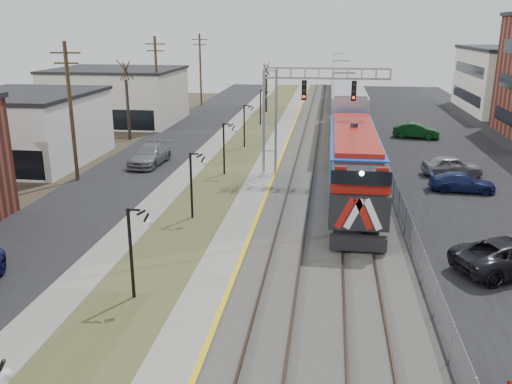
# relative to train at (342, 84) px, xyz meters

# --- Properties ---
(street_west) EXTENTS (7.00, 120.00, 0.04)m
(street_west) POSITION_rel_train_xyz_m (-17.00, -34.60, -2.92)
(street_west) COLOR black
(street_west) RESTS_ON ground
(sidewalk) EXTENTS (2.00, 120.00, 0.08)m
(sidewalk) POSITION_rel_train_xyz_m (-12.50, -34.60, -2.90)
(sidewalk) COLOR gray
(sidewalk) RESTS_ON ground
(grass_median) EXTENTS (4.00, 120.00, 0.06)m
(grass_median) POSITION_rel_train_xyz_m (-9.50, -34.60, -2.91)
(grass_median) COLOR #454D29
(grass_median) RESTS_ON ground
(platform) EXTENTS (2.00, 120.00, 0.24)m
(platform) POSITION_rel_train_xyz_m (-6.50, -34.60, -2.82)
(platform) COLOR gray
(platform) RESTS_ON ground
(ballast_bed) EXTENTS (8.00, 120.00, 0.20)m
(ballast_bed) POSITION_rel_train_xyz_m (-1.50, -34.60, -2.84)
(ballast_bed) COLOR #595651
(ballast_bed) RESTS_ON ground
(parking_lot) EXTENTS (16.00, 120.00, 0.04)m
(parking_lot) POSITION_rel_train_xyz_m (10.50, -34.60, -2.92)
(parking_lot) COLOR black
(parking_lot) RESTS_ON ground
(platform_edge) EXTENTS (0.24, 120.00, 0.01)m
(platform_edge) POSITION_rel_train_xyz_m (-5.62, -34.60, -2.69)
(platform_edge) COLOR gold
(platform_edge) RESTS_ON platform
(track_near) EXTENTS (1.58, 120.00, 0.15)m
(track_near) POSITION_rel_train_xyz_m (-3.50, -34.60, -2.66)
(track_near) COLOR #2D2119
(track_near) RESTS_ON ballast_bed
(track_far) EXTENTS (1.58, 120.00, 0.15)m
(track_far) POSITION_rel_train_xyz_m (-0.00, -34.60, -2.66)
(track_far) COLOR #2D2119
(track_far) RESTS_ON ballast_bed
(train) EXTENTS (3.00, 108.65, 5.33)m
(train) POSITION_rel_train_xyz_m (0.00, 0.00, 0.00)
(train) COLOR #1649B4
(train) RESTS_ON ground
(signal_gantry) EXTENTS (9.00, 1.07, 8.15)m
(signal_gantry) POSITION_rel_train_xyz_m (-4.28, -41.60, 2.65)
(signal_gantry) COLOR gray
(signal_gantry) RESTS_ON ground
(lampposts) EXTENTS (0.14, 62.14, 4.00)m
(lampposts) POSITION_rel_train_xyz_m (-9.50, -51.31, -0.94)
(lampposts) COLOR black
(lampposts) RESTS_ON ground
(utility_poles) EXTENTS (0.28, 80.28, 10.00)m
(utility_poles) POSITION_rel_train_xyz_m (-20.00, -44.60, 2.06)
(utility_poles) COLOR #4C3823
(utility_poles) RESTS_ON ground
(fence) EXTENTS (0.04, 120.00, 1.60)m
(fence) POSITION_rel_train_xyz_m (2.70, -34.60, -2.14)
(fence) COLOR gray
(fence) RESTS_ON ground
(bare_trees) EXTENTS (12.30, 42.30, 5.95)m
(bare_trees) POSITION_rel_train_xyz_m (-18.16, -30.68, -0.24)
(bare_trees) COLOR #382D23
(bare_trees) RESTS_ON ground
(car_lot_d) EXTENTS (4.48, 2.01, 1.28)m
(car_lot_d) POSITION_rel_train_xyz_m (7.61, -43.77, -2.30)
(car_lot_d) COLOR navy
(car_lot_d) RESTS_ON ground
(car_lot_e) EXTENTS (4.64, 2.34, 1.52)m
(car_lot_e) POSITION_rel_train_xyz_m (7.78, -39.56, -2.18)
(car_lot_e) COLOR gray
(car_lot_e) RESTS_ON ground
(car_lot_f) EXTENTS (4.80, 2.53, 1.50)m
(car_lot_f) POSITION_rel_train_xyz_m (7.20, -25.03, -2.19)
(car_lot_f) COLOR #0B3B14
(car_lot_f) RESTS_ON ground
(car_street_b) EXTENTS (2.53, 5.66, 1.61)m
(car_street_b) POSITION_rel_train_xyz_m (-16.16, -39.35, -2.13)
(car_street_b) COLOR slate
(car_street_b) RESTS_ON ground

